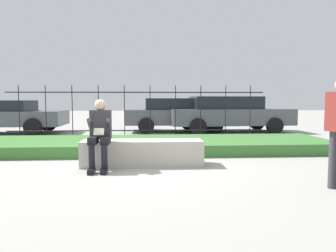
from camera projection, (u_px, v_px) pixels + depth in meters
ground_plane at (133, 165)px, 6.43m from camera, size 60.00×60.00×0.00m
stone_bench at (142, 154)px, 6.42m from camera, size 2.35×0.60×0.49m
person_seated_reader at (100, 131)px, 6.00m from camera, size 0.42×0.73×1.29m
grass_berm at (136, 145)px, 8.29m from camera, size 9.77×2.37×0.27m
iron_fence at (137, 112)px, 9.93m from camera, size 7.77×0.03×1.70m
car_parked_center at (178, 114)px, 13.10m from camera, size 4.22×2.06×1.32m
car_parked_right at (229, 113)px, 12.70m from camera, size 4.79×2.08×1.39m
car_parked_left at (1, 115)px, 12.15m from camera, size 4.49×1.97×1.25m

